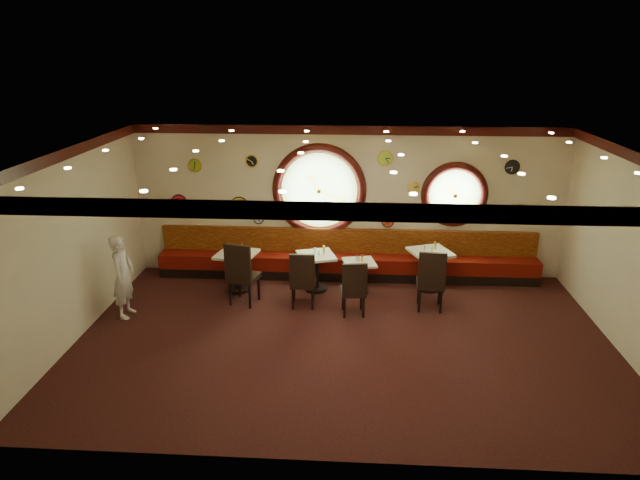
% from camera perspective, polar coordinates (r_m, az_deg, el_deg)
% --- Properties ---
extents(floor, '(9.00, 6.00, 0.00)m').
position_cam_1_polar(floor, '(9.82, 2.33, -9.89)').
color(floor, black).
rests_on(floor, ground).
extents(ceiling, '(9.00, 6.00, 0.02)m').
position_cam_1_polar(ceiling, '(8.74, 2.62, 8.81)').
color(ceiling, '#B08831').
rests_on(ceiling, wall_back).
extents(wall_back, '(9.00, 0.02, 3.20)m').
position_cam_1_polar(wall_back, '(12.02, 2.80, 3.82)').
color(wall_back, beige).
rests_on(wall_back, floor).
extents(wall_front, '(9.00, 0.02, 3.20)m').
position_cam_1_polar(wall_front, '(6.42, 1.84, -10.31)').
color(wall_front, beige).
rests_on(wall_front, floor).
extents(wall_left, '(0.02, 6.00, 3.20)m').
position_cam_1_polar(wall_left, '(10.27, -23.50, -0.45)').
color(wall_left, beige).
rests_on(wall_left, floor).
extents(wall_right, '(0.02, 6.00, 3.20)m').
position_cam_1_polar(wall_right, '(10.14, 28.82, -1.52)').
color(wall_right, beige).
rests_on(wall_right, floor).
extents(molding_back, '(9.00, 0.10, 0.18)m').
position_cam_1_polar(molding_back, '(11.67, 2.91, 10.93)').
color(molding_back, '#330A09').
rests_on(molding_back, wall_back).
extents(molding_front, '(9.00, 0.10, 0.18)m').
position_cam_1_polar(molding_front, '(5.88, 2.01, 2.86)').
color(molding_front, '#330A09').
rests_on(molding_front, wall_back).
extents(molding_left, '(0.10, 6.00, 0.18)m').
position_cam_1_polar(molding_left, '(9.89, -24.39, 7.82)').
color(molding_left, '#330A09').
rests_on(molding_left, wall_back).
extents(banquette_base, '(8.00, 0.55, 0.20)m').
position_cam_1_polar(banquette_base, '(12.24, 2.66, -3.32)').
color(banquette_base, black).
rests_on(banquette_base, floor).
extents(banquette_seat, '(8.00, 0.55, 0.30)m').
position_cam_1_polar(banquette_seat, '(12.14, 2.68, -2.23)').
color(banquette_seat, '#5A0C07').
rests_on(banquette_seat, banquette_base).
extents(banquette_back, '(8.00, 0.10, 0.55)m').
position_cam_1_polar(banquette_back, '(12.21, 2.73, -0.11)').
color(banquette_back, '#5B0D07').
rests_on(banquette_back, wall_back).
extents(porthole_left_glass, '(1.66, 0.02, 1.66)m').
position_cam_1_polar(porthole_left_glass, '(11.97, -0.07, 5.02)').
color(porthole_left_glass, '#87AE68').
rests_on(porthole_left_glass, wall_back).
extents(porthole_left_frame, '(1.98, 0.18, 1.98)m').
position_cam_1_polar(porthole_left_frame, '(11.96, -0.07, 5.00)').
color(porthole_left_frame, '#330A09').
rests_on(porthole_left_frame, wall_back).
extents(porthole_left_ring, '(1.61, 0.03, 1.61)m').
position_cam_1_polar(porthole_left_ring, '(11.93, -0.08, 4.97)').
color(porthole_left_ring, gold).
rests_on(porthole_left_ring, wall_back).
extents(porthole_right_glass, '(1.10, 0.02, 1.10)m').
position_cam_1_polar(porthole_right_glass, '(12.14, 13.29, 4.45)').
color(porthole_right_glass, '#87AE68').
rests_on(porthole_right_glass, wall_back).
extents(porthole_right_frame, '(1.38, 0.18, 1.38)m').
position_cam_1_polar(porthole_right_frame, '(12.12, 13.30, 4.44)').
color(porthole_right_frame, '#330A09').
rests_on(porthole_right_frame, wall_back).
extents(porthole_right_ring, '(1.09, 0.03, 1.09)m').
position_cam_1_polar(porthole_right_ring, '(12.09, 13.32, 4.40)').
color(porthole_right_ring, gold).
rests_on(porthole_right_ring, wall_back).
extents(wall_clock_0, '(0.32, 0.03, 0.32)m').
position_cam_1_polar(wall_clock_0, '(12.57, -13.89, 3.72)').
color(wall_clock_0, red).
rests_on(wall_clock_0, wall_back).
extents(wall_clock_1, '(0.28, 0.03, 0.28)m').
position_cam_1_polar(wall_clock_1, '(12.21, 18.66, 6.94)').
color(wall_clock_1, black).
rests_on(wall_clock_1, wall_back).
extents(wall_clock_2, '(0.22, 0.03, 0.22)m').
position_cam_1_polar(wall_clock_2, '(11.95, 9.33, 5.23)').
color(wall_clock_2, gold).
rests_on(wall_clock_2, wall_back).
extents(wall_clock_3, '(0.30, 0.03, 0.30)m').
position_cam_1_polar(wall_clock_3, '(11.78, 6.56, 8.15)').
color(wall_clock_3, '#A6D542').
rests_on(wall_clock_3, wall_back).
extents(wall_clock_4, '(0.34, 0.03, 0.34)m').
position_cam_1_polar(wall_clock_4, '(12.49, 19.31, 2.63)').
color(wall_clock_4, white).
rests_on(wall_clock_4, wall_back).
extents(wall_clock_5, '(0.20, 0.03, 0.20)m').
position_cam_1_polar(wall_clock_5, '(12.26, -6.15, 2.10)').
color(wall_clock_5, silver).
rests_on(wall_clock_5, wall_back).
extents(wall_clock_6, '(0.26, 0.03, 0.26)m').
position_cam_1_polar(wall_clock_6, '(12.27, -12.38, 7.32)').
color(wall_clock_6, '#8CB023').
rests_on(wall_clock_6, wall_back).
extents(wall_clock_7, '(0.36, 0.03, 0.36)m').
position_cam_1_polar(wall_clock_7, '(12.26, -8.05, 3.47)').
color(wall_clock_7, yellow).
rests_on(wall_clock_7, wall_back).
extents(wall_clock_8, '(0.24, 0.03, 0.24)m').
position_cam_1_polar(wall_clock_8, '(11.98, -6.84, 7.83)').
color(wall_clock_8, black).
rests_on(wall_clock_8, wall_back).
extents(wall_clock_9, '(0.24, 0.03, 0.24)m').
position_cam_1_polar(wall_clock_9, '(12.11, 6.79, 1.85)').
color(wall_clock_9, '#F24D1C').
rests_on(wall_clock_9, wall_back).
extents(table_a, '(0.87, 0.87, 0.81)m').
position_cam_1_polar(table_a, '(11.56, -8.29, -2.69)').
color(table_a, black).
rests_on(table_a, floor).
extents(table_b, '(0.88, 0.88, 0.77)m').
position_cam_1_polar(table_b, '(11.47, -0.40, -2.78)').
color(table_b, black).
rests_on(table_b, floor).
extents(table_c, '(0.72, 0.72, 0.66)m').
position_cam_1_polar(table_c, '(11.41, 3.94, -3.32)').
color(table_c, black).
rests_on(table_c, floor).
extents(table_d, '(0.97, 0.97, 0.83)m').
position_cam_1_polar(table_d, '(11.72, 10.90, -2.48)').
color(table_d, black).
rests_on(table_d, floor).
extents(chair_a, '(0.64, 0.64, 0.78)m').
position_cam_1_polar(chair_a, '(10.84, -7.92, -2.99)').
color(chair_a, black).
rests_on(chair_a, floor).
extents(chair_b, '(0.48, 0.48, 0.69)m').
position_cam_1_polar(chair_b, '(10.65, -1.76, -3.68)').
color(chair_b, black).
rests_on(chair_b, floor).
extents(chair_c, '(0.49, 0.49, 0.66)m').
position_cam_1_polar(chair_c, '(10.36, 3.41, -4.55)').
color(chair_c, black).
rests_on(chair_c, floor).
extents(chair_d, '(0.53, 0.53, 0.74)m').
position_cam_1_polar(chair_d, '(10.71, 11.07, -3.63)').
color(chair_d, black).
rests_on(chair_d, floor).
extents(condiment_a_salt, '(0.04, 0.04, 0.11)m').
position_cam_1_polar(condiment_a_salt, '(11.53, -8.98, -0.90)').
color(condiment_a_salt, silver).
rests_on(condiment_a_salt, table_a).
extents(condiment_b_salt, '(0.04, 0.04, 0.11)m').
position_cam_1_polar(condiment_b_salt, '(11.44, -0.52, -1.04)').
color(condiment_b_salt, silver).
rests_on(condiment_b_salt, table_b).
extents(condiment_c_salt, '(0.04, 0.04, 0.11)m').
position_cam_1_polar(condiment_c_salt, '(11.31, 3.69, -1.88)').
color(condiment_c_salt, silver).
rests_on(condiment_c_salt, table_c).
extents(condiment_d_salt, '(0.04, 0.04, 0.10)m').
position_cam_1_polar(condiment_d_salt, '(11.58, 10.41, -0.84)').
color(condiment_d_salt, silver).
rests_on(condiment_d_salt, table_d).
extents(condiment_a_pepper, '(0.03, 0.03, 0.10)m').
position_cam_1_polar(condiment_a_pepper, '(11.40, -8.06, -1.12)').
color(condiment_a_pepper, silver).
rests_on(condiment_a_pepper, table_a).
extents(condiment_b_pepper, '(0.04, 0.04, 0.11)m').
position_cam_1_polar(condiment_b_pepper, '(11.29, -0.10, -1.33)').
color(condiment_b_pepper, silver).
rests_on(condiment_b_pepper, table_b).
extents(condiment_c_pepper, '(0.04, 0.04, 0.10)m').
position_cam_1_polar(condiment_c_pepper, '(11.30, 3.92, -1.93)').
color(condiment_c_pepper, silver).
rests_on(condiment_c_pepper, table_c).
extents(condiment_d_pepper, '(0.03, 0.03, 0.09)m').
position_cam_1_polar(condiment_d_pepper, '(11.57, 11.12, -0.92)').
color(condiment_d_pepper, silver).
rests_on(condiment_d_pepper, table_d).
extents(condiment_a_bottle, '(0.06, 0.06, 0.18)m').
position_cam_1_polar(condiment_a_bottle, '(11.51, -7.72, -0.68)').
color(condiment_a_bottle, '#C8802F').
rests_on(condiment_a_bottle, table_a).
extents(condiment_b_bottle, '(0.05, 0.05, 0.15)m').
position_cam_1_polar(condiment_b_bottle, '(11.43, 0.39, -0.95)').
color(condiment_b_bottle, gold).
rests_on(condiment_b_bottle, table_b).
extents(condiment_c_bottle, '(0.04, 0.04, 0.14)m').
position_cam_1_polar(condiment_c_bottle, '(11.31, 4.24, -1.80)').
color(condiment_c_bottle, gold).
rests_on(condiment_c_bottle, table_c).
extents(condiment_d_bottle, '(0.05, 0.05, 0.16)m').
position_cam_1_polar(condiment_d_bottle, '(11.72, 11.45, -0.51)').
color(condiment_d_bottle, gold).
rests_on(condiment_d_bottle, table_d).
extents(waiter, '(0.38, 0.57, 1.55)m').
position_cam_1_polar(waiter, '(10.90, -19.08, -3.46)').
color(waiter, silver).
rests_on(waiter, floor).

